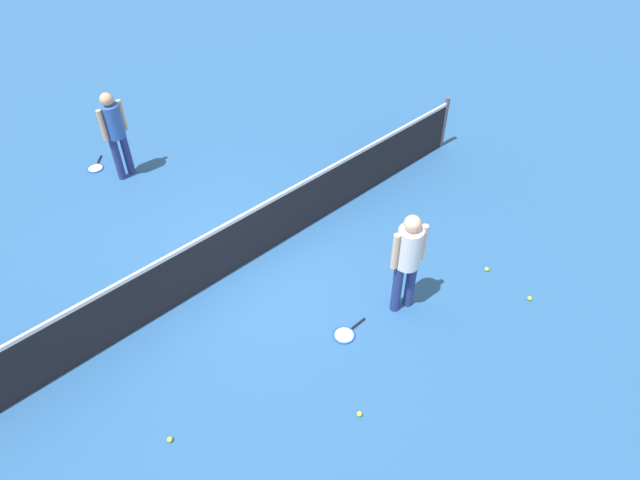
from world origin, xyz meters
name	(u,v)px	position (x,y,z in m)	size (l,w,h in m)	color
ground_plane	(245,263)	(0.00, 0.00, 0.00)	(40.00, 40.00, 0.00)	#265693
court_net	(242,240)	(0.00, 0.00, 0.50)	(10.09, 0.09, 1.07)	#4C4C51
player_near_side	(408,256)	(1.11, -2.28, 1.01)	(0.52, 0.43, 1.70)	navy
player_far_side	(115,129)	(-0.15, 3.45, 1.01)	(0.53, 0.40, 1.70)	navy
tennis_racket_near_player	(345,334)	(0.14, -2.09, 0.01)	(0.58, 0.32, 0.03)	blue
tennis_racket_far_player	(96,167)	(-0.48, 4.08, 0.01)	(0.52, 0.54, 0.03)	blue
tennis_ball_near_player	(487,269)	(2.64, -2.72, 0.03)	(0.07, 0.07, 0.07)	#C6E033
tennis_ball_by_net	(170,439)	(-2.51, -1.79, 0.03)	(0.07, 0.07, 0.07)	#C6E033
tennis_ball_baseline	(530,298)	(2.59, -3.51, 0.03)	(0.07, 0.07, 0.07)	#C6E033
tennis_ball_stray_left	(360,414)	(-0.62, -3.10, 0.03)	(0.07, 0.07, 0.07)	#C6E033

